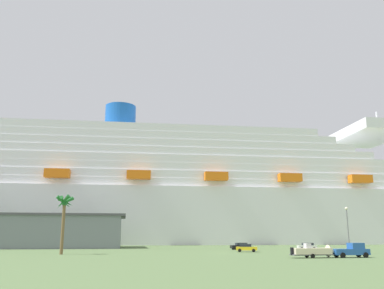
{
  "coord_description": "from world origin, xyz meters",
  "views": [
    {
      "loc": [
        -10.93,
        -79.64,
        3.45
      ],
      "look_at": [
        -3.08,
        29.09,
        27.42
      ],
      "focal_mm": 38.42,
      "sensor_mm": 36.0,
      "label": 1
    }
  ],
  "objects": [
    {
      "name": "cruise_ship",
      "position": [
        5.22,
        76.64,
        17.57
      ],
      "size": [
        269.97,
        47.1,
        58.08
      ],
      "color": "white",
      "rests_on": "ground_plane"
    },
    {
      "name": "ground_plane",
      "position": [
        0.0,
        30.0,
        0.0
      ],
      "size": [
        600.0,
        600.0,
        0.0
      ],
      "primitive_type": "plane",
      "color": "#567042"
    },
    {
      "name": "palm_tree",
      "position": [
        -28.74,
        -2.75,
        8.22
      ],
      "size": [
        3.41,
        3.17,
        10.58
      ],
      "color": "brown",
      "rests_on": "ground_plane"
    },
    {
      "name": "parked_car_white_van",
      "position": [
        22.58,
        15.61,
        0.83
      ],
      "size": [
        4.31,
        2.31,
        1.58
      ],
      "color": "white",
      "rests_on": "ground_plane"
    },
    {
      "name": "parked_car_black_coupe",
      "position": [
        7.5,
        17.98,
        0.83
      ],
      "size": [
        4.72,
        2.6,
        1.58
      ],
      "color": "black",
      "rests_on": "ground_plane"
    },
    {
      "name": "small_boat_on_trailer",
      "position": [
        12.47,
        -16.84,
        0.96
      ],
      "size": [
        8.05,
        2.58,
        2.15
      ],
      "color": "#595960",
      "rests_on": "ground_plane"
    },
    {
      "name": "terminal_building",
      "position": [
        -51.5,
        34.46,
        4.37
      ],
      "size": [
        62.83,
        26.95,
        8.7
      ],
      "color": "slate",
      "rests_on": "ground_plane"
    },
    {
      "name": "pickup_truck",
      "position": [
        18.32,
        -16.32,
        1.04
      ],
      "size": [
        5.76,
        2.68,
        2.2
      ],
      "color": "#2659A5",
      "rests_on": "ground_plane"
    },
    {
      "name": "parked_car_yellow_taxi",
      "position": [
        6.3,
        5.4,
        0.83
      ],
      "size": [
        4.52,
        2.6,
        1.58
      ],
      "color": "yellow",
      "rests_on": "ground_plane"
    },
    {
      "name": "street_lamp",
      "position": [
        23.5,
        -4.36,
        5.5
      ],
      "size": [
        0.56,
        0.56,
        8.51
      ],
      "color": "slate",
      "rests_on": "ground_plane"
    }
  ]
}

